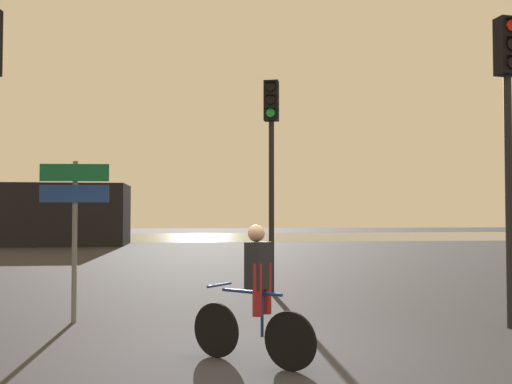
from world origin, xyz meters
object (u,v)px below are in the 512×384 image
traffic_light_center (271,146)px  direction_sign_post (74,211)px  cyclist (256,294)px  distant_building (39,215)px  traffic_light_near_right (508,112)px

traffic_light_center → direction_sign_post: (-3.66, -2.99, -1.46)m
cyclist → traffic_light_center: bearing=31.0°
distant_building → cyclist: (8.90, -25.80, -0.86)m
traffic_light_near_right → direction_sign_post: traffic_light_near_right is taller
traffic_light_near_right → cyclist: 5.08m
traffic_light_near_right → cyclist: bearing=14.3°
distant_building → traffic_light_near_right: (13.02, -24.18, 1.64)m
direction_sign_post → cyclist: bearing=135.9°
distant_building → traffic_light_near_right: 27.52m
distant_building → traffic_light_center: (9.95, -19.94, 1.58)m
cyclist → direction_sign_post: bearing=83.5°
direction_sign_post → cyclist: (2.61, -2.86, -0.97)m
traffic_light_near_right → traffic_light_center: bearing=-61.1°
traffic_light_near_right → distant_building: bearing=-68.7°
traffic_light_center → distant_building: bearing=-47.1°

